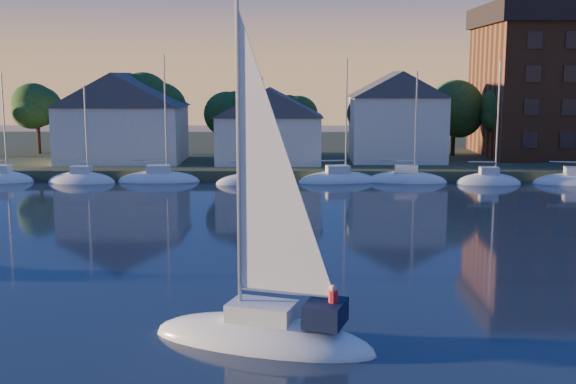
{
  "coord_description": "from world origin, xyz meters",
  "views": [
    {
      "loc": [
        -3.15,
        -20.54,
        10.38
      ],
      "look_at": [
        -3.59,
        22.0,
        3.47
      ],
      "focal_mm": 45.0,
      "sensor_mm": 36.0,
      "label": 1
    }
  ],
  "objects_px": {
    "clubhouse_west": "(122,116)",
    "hero_sailboat": "(266,329)",
    "clubhouse_east": "(397,115)",
    "clubhouse_centre": "(269,124)"
  },
  "relations": [
    {
      "from": "clubhouse_west",
      "to": "clubhouse_centre",
      "type": "xyz_separation_m",
      "value": [
        16.0,
        -1.0,
        -0.8
      ]
    },
    {
      "from": "clubhouse_centre",
      "to": "hero_sailboat",
      "type": "bearing_deg",
      "value": -88.08
    },
    {
      "from": "clubhouse_centre",
      "to": "clubhouse_east",
      "type": "bearing_deg",
      "value": 8.13
    },
    {
      "from": "clubhouse_centre",
      "to": "clubhouse_west",
      "type": "bearing_deg",
      "value": 176.42
    },
    {
      "from": "clubhouse_west",
      "to": "clubhouse_centre",
      "type": "relative_size",
      "value": 1.18
    },
    {
      "from": "clubhouse_west",
      "to": "clubhouse_centre",
      "type": "distance_m",
      "value": 16.05
    },
    {
      "from": "clubhouse_west",
      "to": "hero_sailboat",
      "type": "height_order",
      "value": "hero_sailboat"
    },
    {
      "from": "clubhouse_west",
      "to": "clubhouse_east",
      "type": "height_order",
      "value": "clubhouse_east"
    },
    {
      "from": "clubhouse_west",
      "to": "hero_sailboat",
      "type": "bearing_deg",
      "value": -71.1
    },
    {
      "from": "clubhouse_west",
      "to": "clubhouse_east",
      "type": "distance_m",
      "value": 30.02
    }
  ]
}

